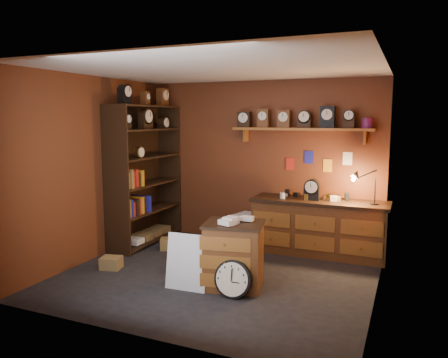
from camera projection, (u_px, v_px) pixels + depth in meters
floor at (217, 275)px, 5.85m from camera, size 4.00×4.00×0.00m
room_shell at (224, 147)px, 5.69m from camera, size 4.02×3.62×2.71m
shelving_unit at (143, 169)px, 7.26m from camera, size 0.47×1.60×2.58m
workbench at (319, 224)px, 6.71m from camera, size 2.06×0.66×1.36m
low_cabinet at (234, 252)px, 5.40m from camera, size 0.82×0.73×0.91m
big_round_clock at (233, 279)px, 5.10m from camera, size 0.45×0.16×0.45m
white_panel at (187, 289)px, 5.39m from camera, size 0.54×0.17×0.70m
mini_fridge at (249, 231)px, 7.10m from camera, size 0.61×0.63×0.53m
floor_box_a at (111, 263)px, 6.10m from camera, size 0.32×0.29×0.17m
floor_box_b at (187, 266)px, 6.05m from camera, size 0.22×0.26×0.12m
floor_box_c at (168, 244)px, 6.99m from camera, size 0.31×0.29×0.18m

